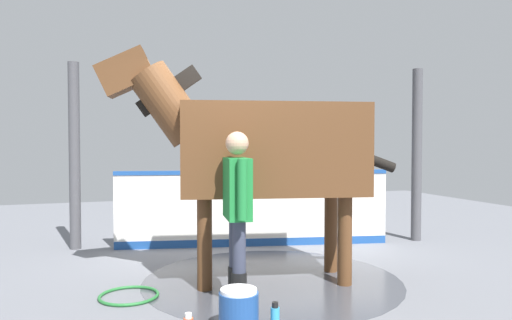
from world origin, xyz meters
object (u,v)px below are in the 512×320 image
wash_bucket (239,310)px  horse (262,148)px  bottle_shampoo (275,318)px  handler (237,204)px  hose_coil (129,296)px

wash_bucket → horse: bearing=-26.5°
wash_bucket → bottle_shampoo: size_ratio=1.43×
handler → hose_coil: (0.51, 1.00, -0.95)m
horse → wash_bucket: bearing=75.0°
hose_coil → wash_bucket: bearing=-145.2°
horse → bottle_shampoo: 2.04m
wash_bucket → bottle_shampoo: wash_bucket is taller
horse → hose_coil: horse is taller
horse → wash_bucket: (-1.32, 0.66, -1.34)m
horse → wash_bucket: size_ratio=9.51×
bottle_shampoo → hose_coil: size_ratio=0.41×
wash_bucket → bottle_shampoo: 0.31m
handler → wash_bucket: size_ratio=4.74×
handler → hose_coil: 1.47m
horse → handler: 0.98m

